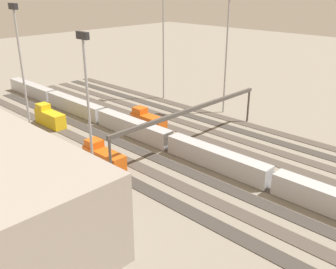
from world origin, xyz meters
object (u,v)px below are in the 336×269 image
at_px(train_on_track_8, 103,158).
at_px(light_mast_3, 21,60).
at_px(light_mast_0, 163,31).
at_px(train_on_track_4, 148,121).
at_px(signal_gantry, 192,112).
at_px(light_mast_1, 87,89).
at_px(train_on_track_5, 166,140).
at_px(light_mast_2, 227,41).
at_px(train_on_track_7, 50,117).

height_order(train_on_track_8, light_mast_3, light_mast_3).
height_order(light_mast_0, light_mast_3, light_mast_0).
distance_m(train_on_track_4, signal_gantry, 15.07).
bearing_deg(light_mast_1, light_mast_0, -59.09).
bearing_deg(train_on_track_5, train_on_track_4, -24.19).
bearing_deg(signal_gantry, light_mast_1, 82.73).
distance_m(train_on_track_8, light_mast_0, 52.65).
relative_size(train_on_track_8, light_mast_2, 0.32).
height_order(train_on_track_5, train_on_track_8, train_on_track_8).
xyz_separation_m(train_on_track_7, light_mast_0, (-3.16, -37.28, 18.19)).
bearing_deg(train_on_track_8, light_mast_1, 118.09).
height_order(train_on_track_4, light_mast_3, light_mast_3).
bearing_deg(train_on_track_4, train_on_track_8, 114.03).
bearing_deg(light_mast_2, light_mast_3, 69.85).
bearing_deg(light_mast_2, light_mast_0, 4.31).
distance_m(train_on_track_7, light_mast_2, 49.20).
distance_m(light_mast_1, signal_gantry, 25.62).
height_order(train_on_track_8, light_mast_2, light_mast_2).
bearing_deg(train_on_track_4, train_on_track_5, 155.81).
bearing_deg(train_on_track_4, signal_gantry, 180.00).
distance_m(train_on_track_7, train_on_track_8, 29.16).
xyz_separation_m(train_on_track_5, light_mast_3, (23.63, 18.67, 16.65)).
height_order(light_mast_1, light_mast_3, light_mast_3).
bearing_deg(light_mast_3, train_on_track_8, -170.27).
relative_size(train_on_track_7, light_mast_3, 0.34).
xyz_separation_m(train_on_track_4, light_mast_0, (16.65, -22.28, 18.19)).
relative_size(light_mast_1, signal_gantry, 0.58).
height_order(train_on_track_4, signal_gantry, signal_gantry).
relative_size(train_on_track_8, light_mast_3, 0.34).
bearing_deg(light_mast_0, light_mast_2, -175.69).
bearing_deg(train_on_track_5, light_mast_3, 38.32).
bearing_deg(train_on_track_8, train_on_track_4, -65.97).
height_order(train_on_track_8, light_mast_1, light_mast_1).
relative_size(train_on_track_4, light_mast_0, 0.30).
relative_size(train_on_track_4, signal_gantry, 0.22).
relative_size(train_on_track_4, train_on_track_8, 1.00).
xyz_separation_m(light_mast_0, light_mast_3, (-4.15, 45.95, -1.64)).
bearing_deg(light_mast_0, train_on_track_4, 126.76).
bearing_deg(train_on_track_7, train_on_track_5, -162.09).
relative_size(train_on_track_5, light_mast_0, 4.24).
relative_size(train_on_track_5, train_on_track_8, 13.90).
bearing_deg(train_on_track_8, light_mast_0, -58.84).
xyz_separation_m(train_on_track_5, light_mast_2, (6.17, -28.91, 17.20)).
bearing_deg(train_on_track_5, light_mast_0, -44.48).
xyz_separation_m(train_on_track_7, train_on_track_4, (-19.81, -15.00, 0.00)).
relative_size(train_on_track_8, light_mast_0, 0.30).
bearing_deg(light_mast_1, light_mast_3, -0.29).
xyz_separation_m(train_on_track_8, light_mast_2, (3.95, -43.91, 17.11)).
height_order(train_on_track_5, light_mast_2, light_mast_2).
height_order(train_on_track_4, light_mast_1, light_mast_1).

